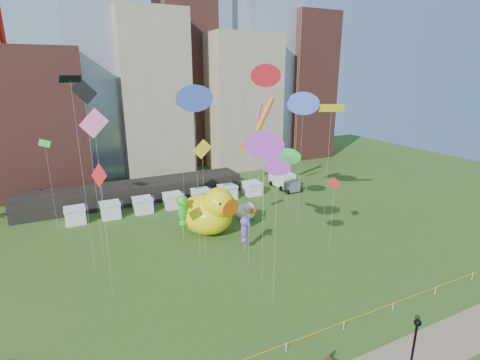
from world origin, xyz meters
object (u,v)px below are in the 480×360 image
small_duck (246,211)px  lamppost (415,341)px  seahorse_purple (245,228)px  box_truck (284,180)px  seahorse_green (183,208)px  big_duck (209,212)px

small_duck → lamppost: size_ratio=0.83×
seahorse_purple → lamppost: bearing=-84.8°
seahorse_purple → box_truck: (18.55, 19.90, -1.60)m
seahorse_green → lamppost: bearing=-66.4°
small_duck → box_truck: bearing=32.0°
seahorse_purple → seahorse_green: bearing=131.2°
seahorse_green → seahorse_purple: bearing=-40.1°
seahorse_purple → box_truck: bearing=46.6°
small_duck → seahorse_green: (-10.62, -2.35, 3.09)m
box_truck → lamppost: bearing=-110.6°
seahorse_green → box_truck: bearing=36.7°
lamppost → seahorse_purple: bearing=95.7°
big_duck → seahorse_green: (-3.79, -0.26, 1.22)m
lamppost → small_duck: bearing=85.6°
big_duck → lamppost: big_duck is taller
small_duck → seahorse_purple: (-4.73, -8.97, 1.79)m
big_duck → box_truck: (20.65, 13.02, -1.68)m
seahorse_green → seahorse_purple: size_ratio=1.35×
seahorse_green → small_duck: bearing=20.7°
big_duck → small_duck: bearing=-4.2°
lamppost → big_duck: bearing=98.3°
big_duck → seahorse_purple: (2.09, -6.88, -0.08)m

